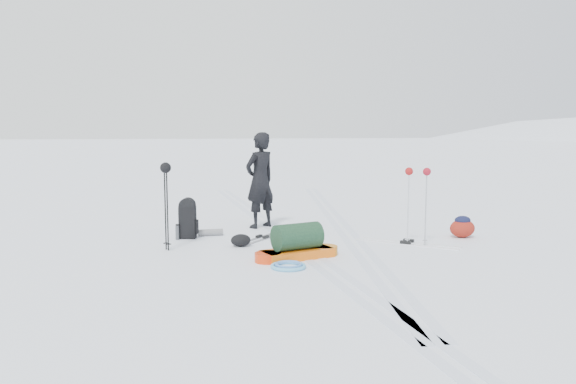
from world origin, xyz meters
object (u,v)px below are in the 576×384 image
Objects in this scene: ski_poles_black at (166,178)px; expedition_rucksack at (191,219)px; skier at (260,180)px; pulk_sled at (297,245)px.

expedition_rucksack is at bearing 78.60° from ski_poles_black.
pulk_sled is (0.20, -2.90, -0.79)m from skier.
skier is 1.32× the size of ski_poles_black.
expedition_rucksack is (-1.66, 2.02, 0.14)m from pulk_sled.
skier is at bearing 43.63° from expedition_rucksack.
skier is 1.83m from expedition_rucksack.
pulk_sled is at bearing -14.73° from ski_poles_black.
skier is 2.34× the size of expedition_rucksack.
pulk_sled is 1.02× the size of ski_poles_black.
expedition_rucksack is at bearing 111.23° from pulk_sled.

